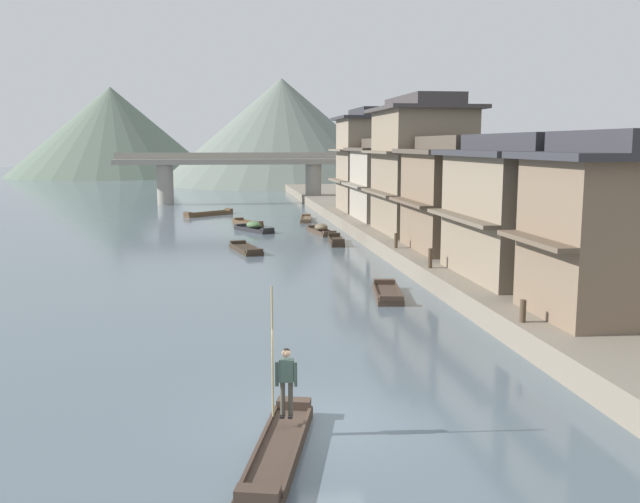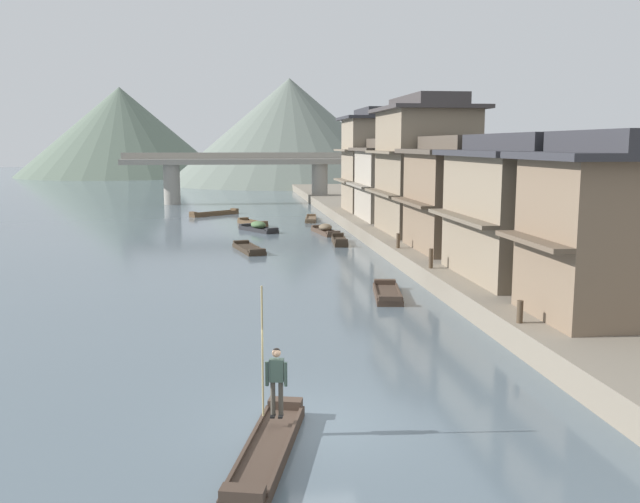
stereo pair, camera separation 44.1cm
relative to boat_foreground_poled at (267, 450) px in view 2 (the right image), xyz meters
name	(u,v)px [view 2 (the right image)]	position (x,y,z in m)	size (l,w,h in m)	color
ground_plane	(311,423)	(1.13, 1.68, -0.15)	(400.00, 400.00, 0.00)	slate
riverbank_right	(492,234)	(17.14, 31.68, 0.29)	(18.00, 110.00, 0.88)	slate
boat_foreground_poled	(267,450)	(0.00, 0.00, 0.00)	(2.06, 4.85, 0.45)	#423328
boatman_person	(276,374)	(0.26, 1.09, 1.31)	(0.57, 0.30, 3.04)	black
boat_moored_nearest	(249,249)	(0.38, 29.09, -0.01)	(2.03, 4.45, 0.41)	#33281E
boat_moored_second	(258,228)	(1.37, 39.01, 0.14)	(2.98, 3.95, 0.78)	#232326
boat_moored_third	(311,219)	(6.23, 46.08, -0.03)	(1.50, 4.61, 0.36)	brown
boat_moored_far	(387,294)	(6.01, 15.01, 0.00)	(1.65, 3.90, 0.44)	#423328
boat_midriver_drifting	(340,241)	(6.48, 31.49, 0.04)	(1.14, 3.53, 0.54)	#33281E
boat_midriver_upstream	(253,223)	(1.07, 43.45, 0.00)	(2.47, 3.81, 0.45)	brown
boat_upstream_distant	(325,230)	(6.26, 36.93, 0.12)	(1.73, 4.36, 0.75)	#423328
boat_crossing_west	(214,214)	(-2.23, 51.78, 0.01)	(4.57, 3.90, 0.49)	brown
house_waterfront_nearest	(625,227)	(12.14, 7.21, 3.75)	(6.86, 5.40, 6.14)	#75604C
house_waterfront_second	(525,208)	(11.81, 14.36, 3.73)	(6.19, 8.03, 6.14)	#7F705B
house_waterfront_tall	(459,195)	(11.57, 22.41, 3.73)	(5.72, 7.24, 6.14)	#75604C
house_waterfront_narrow	(425,166)	(11.82, 30.04, 5.03)	(6.21, 8.26, 8.74)	#7F705B
house_waterfront_far	(395,180)	(11.88, 38.40, 3.73)	(6.33, 7.65, 6.14)	gray
house_waterfront_end	(380,161)	(12.25, 45.55, 5.03)	(7.08, 6.95, 8.74)	gray
mooring_post_dock_near	(520,312)	(8.49, 6.84, 1.10)	(0.20, 0.20, 0.73)	#473828
mooring_post_dock_mid	(431,258)	(8.49, 16.94, 1.19)	(0.20, 0.20, 0.91)	#473828
mooring_post_dock_far	(398,241)	(8.49, 23.35, 1.14)	(0.20, 0.20, 0.82)	#473828
stone_bridge	(246,170)	(1.13, 64.68, 3.62)	(27.49, 2.40, 5.68)	gray
hill_far_west	(290,131)	(9.51, 106.20, 8.69)	(42.13, 42.13, 17.67)	slate
hill_far_centre	(121,132)	(-23.43, 138.83, 9.09)	(43.40, 43.40, 18.48)	#5B6B5B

